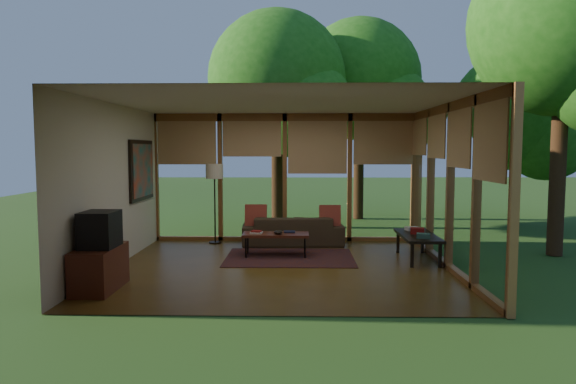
{
  "coord_description": "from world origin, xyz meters",
  "views": [
    {
      "loc": [
        0.29,
        -8.36,
        1.95
      ],
      "look_at": [
        0.11,
        0.7,
        1.19
      ],
      "focal_mm": 32.0,
      "sensor_mm": 36.0,
      "label": 1
    }
  ],
  "objects_px": {
    "sofa": "(293,230)",
    "floor_lamp": "(214,176)",
    "coffee_table": "(276,235)",
    "side_console": "(418,237)",
    "media_cabinet": "(100,269)",
    "television": "(100,229)"
  },
  "relations": [
    {
      "from": "sofa",
      "to": "media_cabinet",
      "type": "height_order",
      "value": "media_cabinet"
    },
    {
      "from": "sofa",
      "to": "media_cabinet",
      "type": "bearing_deg",
      "value": 49.08
    },
    {
      "from": "sofa",
      "to": "side_console",
      "type": "bearing_deg",
      "value": 145.11
    },
    {
      "from": "floor_lamp",
      "to": "side_console",
      "type": "height_order",
      "value": "floor_lamp"
    },
    {
      "from": "television",
      "to": "floor_lamp",
      "type": "xyz_separation_m",
      "value": [
        1.01,
        3.58,
        0.56
      ]
    },
    {
      "from": "media_cabinet",
      "to": "coffee_table",
      "type": "bearing_deg",
      "value": 44.25
    },
    {
      "from": "floor_lamp",
      "to": "coffee_table",
      "type": "relative_size",
      "value": 1.38
    },
    {
      "from": "media_cabinet",
      "to": "sofa",
      "type": "bearing_deg",
      "value": 52.24
    },
    {
      "from": "coffee_table",
      "to": "side_console",
      "type": "height_order",
      "value": "side_console"
    },
    {
      "from": "television",
      "to": "coffee_table",
      "type": "height_order",
      "value": "television"
    },
    {
      "from": "media_cabinet",
      "to": "television",
      "type": "xyz_separation_m",
      "value": [
        0.02,
        0.0,
        0.55
      ]
    },
    {
      "from": "television",
      "to": "sofa",
      "type": "bearing_deg",
      "value": 52.45
    },
    {
      "from": "sofa",
      "to": "floor_lamp",
      "type": "distance_m",
      "value": 1.97
    },
    {
      "from": "television",
      "to": "side_console",
      "type": "height_order",
      "value": "television"
    },
    {
      "from": "floor_lamp",
      "to": "coffee_table",
      "type": "distance_m",
      "value": 2.11
    },
    {
      "from": "sofa",
      "to": "floor_lamp",
      "type": "relative_size",
      "value": 1.24
    },
    {
      "from": "media_cabinet",
      "to": "television",
      "type": "height_order",
      "value": "television"
    },
    {
      "from": "sofa",
      "to": "coffee_table",
      "type": "bearing_deg",
      "value": 71.98
    },
    {
      "from": "television",
      "to": "floor_lamp",
      "type": "bearing_deg",
      "value": 74.3
    },
    {
      "from": "media_cabinet",
      "to": "side_console",
      "type": "height_order",
      "value": "media_cabinet"
    },
    {
      "from": "media_cabinet",
      "to": "coffee_table",
      "type": "relative_size",
      "value": 0.83
    },
    {
      "from": "sofa",
      "to": "floor_lamp",
      "type": "bearing_deg",
      "value": -8.97
    }
  ]
}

